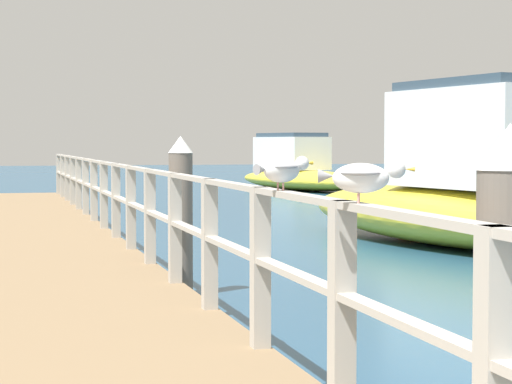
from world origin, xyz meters
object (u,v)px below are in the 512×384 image
Objects in this scene: boat_4 at (299,171)px; channel_buoy at (410,189)px; seagull_foreground at (362,176)px; dock_piling_far at (181,215)px; boat_0 at (457,191)px; seagull_background at (283,169)px; dock_piling_near at (508,341)px.

boat_4 reaches higher than channel_buoy.
boat_4 is (9.63, 31.76, -0.91)m from seagull_foreground.
dock_piling_far is 7.19m from boat_0.
dock_piling_far reaches higher than seagull_foreground.
seagull_background is 11.60m from boat_0.
boat_4 is (9.26, 24.89, -0.22)m from dock_piling_far.
dock_piling_near is 1.35× the size of channel_buoy.
boat_0 is 1.04× the size of boat_4.
channel_buoy is (10.54, 24.97, -0.59)m from dock_piling_near.
boat_4 is 5.93× the size of channel_buoy.
boat_4 is (3.54, 20.53, -0.23)m from boat_0.
dock_piling_near reaches higher than seagull_foreground.
boat_4 is at bearing -172.94° from seagull_foreground.
channel_buoy is at bearing -120.85° from boat_0.
seagull_background reaches higher than channel_buoy.
seagull_background is (-0.37, -5.49, 0.69)m from dock_piling_far.
boat_4 is 7.68m from channel_buoy.
dock_piling_far is 26.56m from boat_4.
boat_0 is at bearing 64.55° from dock_piling_near.
dock_piling_far is at bearing -121.32° from channel_buoy.
seagull_foreground is 0.32× the size of channel_buoy.
seagull_foreground is at bearing -93.10° from dock_piling_far.
dock_piling_near is 0.22× the size of boat_0.
boat_0 is 13.85m from channel_buoy.
dock_piling_far is (0.00, 7.65, 0.00)m from dock_piling_near.
seagull_background is 0.32× the size of channel_buoy.
dock_piling_far is 5.54m from seagull_background.
boat_0 is at bearing -114.23° from boat_4.
dock_piling_near and dock_piling_far have the same top height.
channel_buoy is at bearing 179.65° from seagull_foreground.
seagull_foreground is (-0.37, 0.78, 0.69)m from dock_piling_near.
seagull_background is at bearing -93.88° from dock_piling_far.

